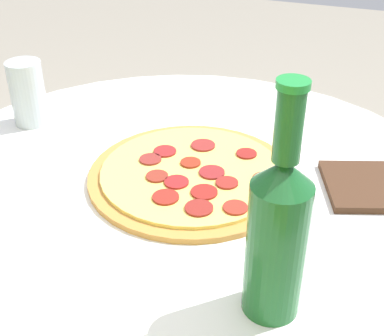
% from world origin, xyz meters
% --- Properties ---
extents(table, '(0.97, 0.97, 0.73)m').
position_xyz_m(table, '(0.00, 0.00, 0.57)').
color(table, white).
rests_on(table, ground_plane).
extents(pizza, '(0.35, 0.35, 0.02)m').
position_xyz_m(pizza, '(-0.01, -0.03, 0.73)').
color(pizza, '#B77F3D').
rests_on(pizza, table).
extents(beer_bottle, '(0.07, 0.07, 0.29)m').
position_xyz_m(beer_bottle, '(-0.20, 0.20, 0.84)').
color(beer_bottle, '#195628').
rests_on(beer_bottle, table).
extents(pizza_paddle, '(0.26, 0.18, 0.02)m').
position_xyz_m(pizza_paddle, '(-0.31, -0.11, 0.73)').
color(pizza_paddle, '#422819').
rests_on(pizza_paddle, table).
extents(drinking_glass, '(0.07, 0.07, 0.13)m').
position_xyz_m(drinking_glass, '(0.36, -0.11, 0.79)').
color(drinking_glass, '#ADBCC6').
rests_on(drinking_glass, table).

